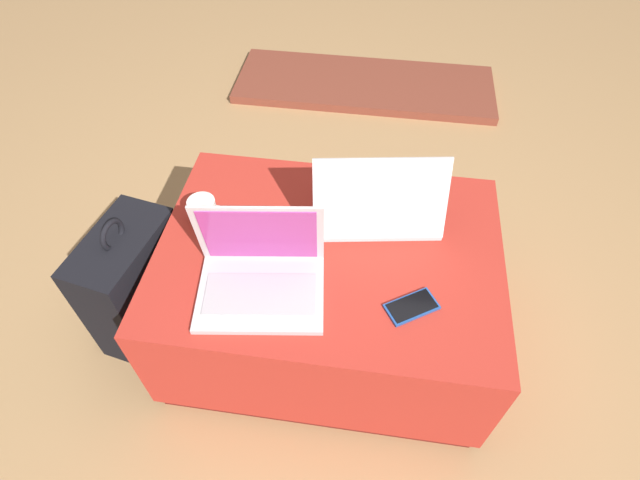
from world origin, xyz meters
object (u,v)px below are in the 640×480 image
at_px(cell_phone, 412,307).
at_px(coffee_mug, 205,212).
at_px(laptop_far, 376,206).
at_px(laptop_near, 260,273).
at_px(backpack, 134,285).

xyz_separation_m(cell_phone, coffee_mug, (-0.62, 0.22, 0.04)).
xyz_separation_m(laptop_far, cell_phone, (0.12, -0.31, -0.05)).
height_order(laptop_near, cell_phone, laptop_near).
bearing_deg(laptop_near, cell_phone, -9.83).
bearing_deg(coffee_mug, laptop_far, 10.06).
relative_size(laptop_near, laptop_far, 0.89).
relative_size(cell_phone, coffee_mug, 1.30).
height_order(laptop_far, coffee_mug, laptop_far).
relative_size(cell_phone, backpack, 0.29).
height_order(cell_phone, backpack, backpack).
bearing_deg(cell_phone, laptop_near, 55.19).
distance_m(laptop_near, laptop_far, 0.41).
xyz_separation_m(cell_phone, backpack, (-0.88, 0.11, -0.23)).
bearing_deg(backpack, coffee_mug, 124.10).
xyz_separation_m(backpack, coffee_mug, (0.26, 0.11, 0.27)).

